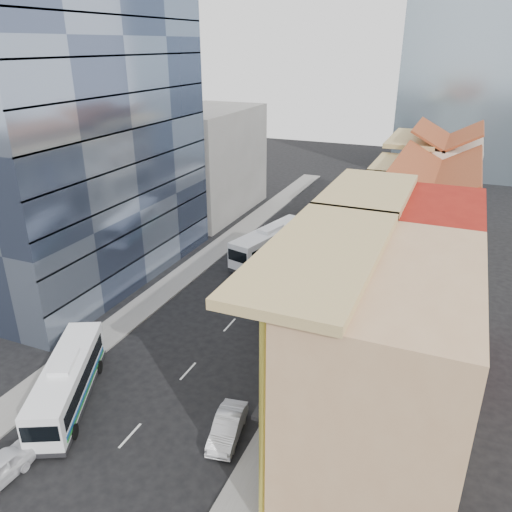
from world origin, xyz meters
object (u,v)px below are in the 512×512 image
at_px(bus_left_near, 68,381).
at_px(bus_right, 314,282).
at_px(sedan_right, 228,427).
at_px(bus_left_far, 270,243).
at_px(office_tower, 78,125).
at_px(shophouse_tan, 385,371).

xyz_separation_m(bus_left_near, bus_right, (10.75, 19.89, 0.24)).
height_order(bus_right, sedan_right, bus_right).
relative_size(bus_left_near, sedan_right, 2.38).
bearing_deg(bus_left_far, sedan_right, -60.15).
bearing_deg(office_tower, sedan_right, -34.99).
relative_size(shophouse_tan, office_tower, 0.47).
relative_size(shophouse_tan, sedan_right, 3.20).
distance_m(bus_left_near, bus_left_far, 27.68).
distance_m(office_tower, sedan_right, 30.96).
bearing_deg(bus_left_far, office_tower, -130.92).
distance_m(bus_left_near, bus_right, 22.61).
height_order(bus_left_far, sedan_right, bus_left_far).
bearing_deg(bus_left_near, office_tower, 98.09).
distance_m(office_tower, bus_left_near, 24.41).
height_order(office_tower, bus_left_near, office_tower).
xyz_separation_m(shophouse_tan, office_tower, (-31.00, 14.00, 9.00)).
distance_m(shophouse_tan, bus_left_near, 20.18).
bearing_deg(sedan_right, bus_left_far, 95.92).
xyz_separation_m(bus_left_near, sedan_right, (11.00, 1.15, -0.95)).
relative_size(shophouse_tan, bus_left_near, 1.35).
xyz_separation_m(bus_right, sedan_right, (0.25, -18.74, -1.18)).
xyz_separation_m(office_tower, sedan_right, (22.50, -15.75, -14.28)).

